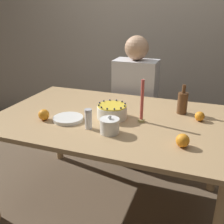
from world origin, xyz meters
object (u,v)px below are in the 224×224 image
Objects in this scene: cake at (112,111)px; candle at (142,105)px; sugar_bowl at (110,126)px; bottle at (183,103)px; sugar_shaker at (88,119)px; person_man_blue_shirt at (135,110)px.

candle reaches higher than cake.
sugar_bowl is 0.56× the size of bottle.
candle is (0.29, 0.22, 0.05)m from sugar_shaker.
person_man_blue_shirt is (0.04, 0.96, -0.28)m from sugar_shaker.
cake is 0.52m from bottle.
sugar_shaker reaches higher than sugar_bowl.
sugar_bowl is 0.42× the size of candle.
person_man_blue_shirt is at bearing 96.12° from sugar_bowl.
candle is at bearing 1.53° from cake.
candle reaches higher than sugar_shaker.
sugar_bowl is 0.28m from candle.
cake is at bearing 106.66° from sugar_bowl.
sugar_bowl is at bearing 96.12° from person_man_blue_shirt.
bottle is at bearing 29.80° from cake.
sugar_bowl is 0.93× the size of sugar_shaker.
sugar_shaker is at bearing -110.25° from cake.
cake is 0.22m from candle.
candle reaches higher than bottle.
candle is at bearing -133.62° from bottle.
sugar_shaker is (-0.15, 0.01, 0.02)m from sugar_bowl.
sugar_shaker is (-0.08, -0.22, 0.02)m from cake.
candle reaches higher than sugar_bowl.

